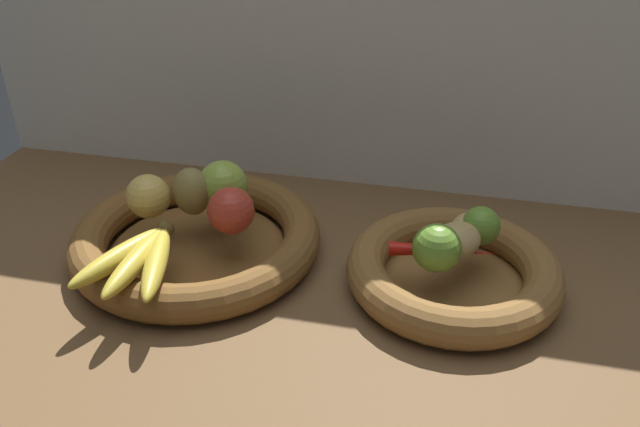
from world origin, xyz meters
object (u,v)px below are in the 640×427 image
Objects in this scene: pear_brown at (192,191)px; potato_back at (473,227)px; fruit_bowl_right at (453,272)px; lime_near at (437,248)px; apple_green_back at (223,185)px; apple_golden_left at (148,196)px; fruit_bowl_left at (197,239)px; potato_large at (457,240)px; chili_pepper at (442,253)px; lime_far at (481,226)px; banana_bunch_front at (139,259)px; apple_red_right at (230,212)px.

pear_brown is 41.05cm from potato_back.
fruit_bowl_right is 7.63cm from lime_near.
potato_back reaches higher than fruit_bowl_right.
apple_green_back is at bearing 178.58° from potato_back.
apple_golden_left is 42.73cm from lime_near.
potato_large reaches higher than fruit_bowl_left.
chili_pepper is (43.29, -1.89, -2.26)cm from apple_golden_left.
potato_back is 7.02cm from chili_pepper.
lime_far reaches higher than fruit_bowl_left.
apple_green_back reaches higher than lime_near.
apple_golden_left is at bearing 109.44° from banana_bunch_front.
apple_green_back reaches higher than lime_far.
potato_back is 0.98× the size of lime_near.
fruit_bowl_right is 5.19cm from potato_large.
apple_green_back is 34.18cm from chili_pepper.
fruit_bowl_right is 4.53cm from chili_pepper.
lime_far is (5.53, 7.66, -0.50)cm from lime_near.
pear_brown is at bearing 176.27° from potato_large.
potato_large is (35.17, -5.27, -1.44)cm from apple_green_back.
potato_back is at bearing 152.74° from lime_far.
apple_green_back is 35.60cm from potato_large.
apple_red_right is at bearing -171.52° from lime_far.
fruit_bowl_left is 9.47cm from apple_golden_left.
potato_back is (1.98, 4.35, 4.90)cm from fruit_bowl_right.
apple_golden_left is 43.39cm from chili_pepper.
apple_red_right is 34.15cm from potato_back.
potato_back is (33.65, 5.68, -1.35)cm from apple_red_right.
fruit_bowl_right is 4.74× the size of potato_back.
banana_bunch_front is (-2.68, -12.35, 4.30)cm from fruit_bowl_left.
lime_near reaches higher than chili_pepper.
apple_green_back is 38.19cm from lime_far.
fruit_bowl_right is at bearing 32.22° from chili_pepper.
lime_far is (1.00, -0.52, 0.68)cm from potato_back.
lime_near is at bearing -5.68° from apple_golden_left.
potato_back is (47.04, 3.95, -1.24)cm from apple_golden_left.
lime_near reaches higher than potato_back.
fruit_bowl_left is 41.43cm from lime_far.
potato_large is at bearing 16.93° from banana_bunch_front.
apple_green_back reaches higher than potato_large.
banana_bunch_front reaches higher than chili_pepper.
pear_brown is 15.14cm from banana_bunch_front.
potato_back is (42.54, 16.70, 0.62)cm from banana_bunch_front.
banana_bunch_front is at bearing -128.94° from apple_red_right.
chili_pepper is (29.89, -0.16, -2.37)cm from apple_red_right.
pear_brown is (-39.00, 2.54, 6.55)cm from fruit_bowl_right.
fruit_bowl_right is at bearing 0.00° from fruit_bowl_left.
apple_green_back is 18.58cm from banana_bunch_front.
apple_green_back is at bearing 62.71° from fruit_bowl_left.
chili_pepper is at bearing -140.07° from fruit_bowl_right.
banana_bunch_front is 39.00cm from lime_near.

